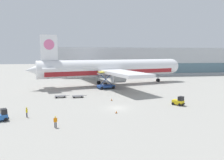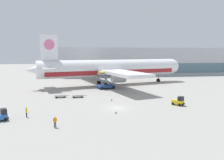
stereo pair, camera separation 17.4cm
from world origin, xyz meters
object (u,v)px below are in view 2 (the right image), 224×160
Objects in this scene: ground_crew_near at (55,121)px; ground_crew_far at (26,111)px; airplane_main at (111,69)px; traffic_cone_near at (112,99)px; scissor_lift_loader at (106,82)px; baggage_dolly_second at (78,96)px; baggage_dolly_lead at (60,96)px; baggage_tug_foreground at (1,116)px; baggage_tug_mid at (179,101)px; traffic_cone_far at (116,112)px.

ground_crew_near is 8.39m from ground_crew_far.
traffic_cone_near is at bearing -113.36° from airplane_main.
airplane_main is at bearing 81.05° from traffic_cone_near.
ground_crew_far is (-18.24, -28.86, -0.98)m from scissor_lift_loader.
baggage_dolly_second is 2.10× the size of ground_crew_near.
airplane_main is 15.14× the size of baggage_dolly_lead.
scissor_lift_loader is 2.06× the size of baggage_tug_foreground.
ground_crew_far is 3.14× the size of traffic_cone_near.
baggage_tug_mid is 28.93m from baggage_dolly_lead.
scissor_lift_loader is 3.17× the size of ground_crew_far.
baggage_tug_foreground is 34.87m from baggage_tug_mid.
baggage_dolly_lead is at bearing -151.22° from baggage_tug_mid.
traffic_cone_far is at bearing -112.23° from airplane_main.
traffic_cone_near reaches higher than traffic_cone_far.
scissor_lift_loader is at bearing 27.86° from baggage_tug_foreground.
traffic_cone_near is at bearing -152.26° from baggage_tug_mid.
baggage_tug_mid is 0.75× the size of baggage_dolly_lead.
ground_crew_far reaches higher than traffic_cone_near.
ground_crew_far is at bearing -125.86° from baggage_dolly_second.
scissor_lift_loader is 9.96× the size of traffic_cone_near.
baggage_tug_foreground is at bearing -140.44° from scissor_lift_loader.
traffic_cone_near is (12.30, -5.80, -0.11)m from baggage_dolly_lead.
airplane_main is 42.79m from ground_crew_far.
airplane_main is at bearing 46.05° from ground_crew_near.
scissor_lift_loader is at bearing 48.35° from baggage_dolly_second.
ground_crew_near is 20.89m from traffic_cone_near.
baggage_tug_foreground is 4.98× the size of traffic_cone_far.
scissor_lift_loader is 29.07m from traffic_cone_far.
ground_crew_near is at bearing -94.56° from baggage_dolly_lead.
scissor_lift_loader is 18.20m from baggage_dolly_lead.
traffic_cone_near is (-13.60, 7.08, -0.59)m from baggage_tug_mid.
baggage_dolly_lead and baggage_dolly_second have the same top height.
ground_crew_far is 16.10m from traffic_cone_far.
airplane_main is at bearing 53.82° from baggage_dolly_second.
ground_crew_near is 3.17× the size of traffic_cone_far.
traffic_cone_near is at bearing -39.37° from baggage_dolly_second.
baggage_dolly_second is 2.06× the size of ground_crew_far.
ground_crew_near is at bearing -124.36° from airplane_main.
ground_crew_near is at bearing -169.64° from ground_crew_far.
scissor_lift_loader is at bearing 35.74° from baggage_dolly_lead.
traffic_cone_near is 11.05m from traffic_cone_far.
baggage_tug_foreground reaches higher than traffic_cone_near.
airplane_main is at bearing 30.83° from baggage_tug_foreground.
baggage_tug_mid is 4.84× the size of traffic_cone_near.
scissor_lift_loader reaches higher than ground_crew_near.
ground_crew_near is at bearing -123.85° from traffic_cone_near.
baggage_tug_mid is 15.12m from traffic_cone_far.
traffic_cone_near is at bearing -108.18° from scissor_lift_loader.
airplane_main is 9.85× the size of scissor_lift_loader.
baggage_tug_mid is at bearing 15.08° from traffic_cone_far.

